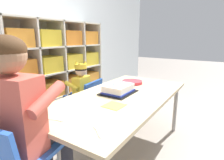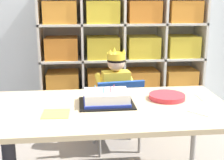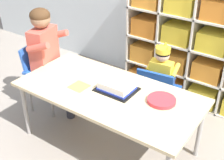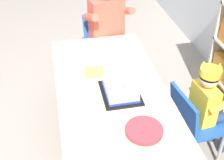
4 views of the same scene
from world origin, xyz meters
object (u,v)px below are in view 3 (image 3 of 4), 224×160
(adult_helper_seated, at_px, (50,50))
(birthday_cake_on_tray, at_px, (117,86))
(classroom_chair_blue, at_px, (157,89))
(fork_near_child_seat, at_px, (59,66))
(paper_plate_stack, at_px, (161,100))
(fork_at_table_front_edge, at_px, (156,123))
(fork_beside_plate_stack, at_px, (38,80))
(fork_by_napkin, at_px, (188,110))
(classroom_chair_adult_side, at_px, (42,68))
(activity_table, at_px, (108,95))
(child_with_crown, at_px, (162,72))

(adult_helper_seated, height_order, birthday_cake_on_tray, adult_helper_seated)
(adult_helper_seated, xyz_separation_m, birthday_cake_on_tray, (0.86, -0.09, -0.07))
(classroom_chair_blue, height_order, fork_near_child_seat, classroom_chair_blue)
(paper_plate_stack, bearing_deg, fork_near_child_seat, -178.82)
(fork_at_table_front_edge, bearing_deg, classroom_chair_blue, 168.61)
(fork_beside_plate_stack, relative_size, fork_by_napkin, 0.79)
(adult_helper_seated, bearing_deg, paper_plate_stack, -104.04)
(adult_helper_seated, bearing_deg, classroom_chair_adult_side, 90.00)
(activity_table, distance_m, birthday_cake_on_tray, 0.10)
(classroom_chair_adult_side, xyz_separation_m, fork_near_child_seat, (0.28, -0.04, 0.11))
(child_with_crown, distance_m, classroom_chair_adult_side, 1.22)
(adult_helper_seated, distance_m, paper_plate_stack, 1.25)
(classroom_chair_blue, bearing_deg, fork_by_napkin, 130.02)
(activity_table, bearing_deg, adult_helper_seated, 169.88)
(fork_near_child_seat, bearing_deg, activity_table, -112.92)
(adult_helper_seated, relative_size, birthday_cake_on_tray, 3.37)
(classroom_chair_blue, bearing_deg, fork_at_table_front_edge, 108.86)
(child_with_crown, height_order, birthday_cake_on_tray, child_with_crown)
(classroom_chair_blue, relative_size, fork_beside_plate_stack, 5.42)
(birthday_cake_on_tray, bearing_deg, fork_at_table_front_edge, -23.47)
(classroom_chair_adult_side, distance_m, fork_beside_plate_stack, 0.46)
(paper_plate_stack, bearing_deg, adult_helper_seated, 178.22)
(birthday_cake_on_tray, xyz_separation_m, fork_near_child_seat, (-0.69, 0.03, -0.03))
(fork_beside_plate_stack, bearing_deg, classroom_chair_adult_side, -97.17)
(activity_table, xyz_separation_m, fork_at_table_front_edge, (0.53, -0.16, 0.04))
(classroom_chair_adult_side, relative_size, fork_by_napkin, 5.02)
(classroom_chair_blue, bearing_deg, birthday_cake_on_tray, 68.45)
(activity_table, height_order, child_with_crown, child_with_crown)
(classroom_chair_blue, bearing_deg, fork_beside_plate_stack, 37.22)
(child_with_crown, relative_size, classroom_chair_adult_side, 1.16)
(classroom_chair_adult_side, relative_size, paper_plate_stack, 3.13)
(classroom_chair_adult_side, bearing_deg, paper_plate_stack, -102.89)
(adult_helper_seated, distance_m, fork_at_table_front_edge, 1.37)
(adult_helper_seated, bearing_deg, fork_by_napkin, -103.16)
(paper_plate_stack, bearing_deg, fork_by_napkin, 4.14)
(activity_table, distance_m, classroom_chair_blue, 0.61)
(birthday_cake_on_tray, xyz_separation_m, fork_by_napkin, (0.60, 0.07, -0.03))
(fork_at_table_front_edge, bearing_deg, classroom_chair_adult_side, -138.04)
(fork_near_child_seat, bearing_deg, paper_plate_stack, -104.34)
(fork_by_napkin, bearing_deg, paper_plate_stack, -83.43)
(adult_helper_seated, xyz_separation_m, fork_at_table_front_edge, (1.34, -0.30, -0.11))
(fork_beside_plate_stack, relative_size, fork_near_child_seat, 0.86)
(adult_helper_seated, distance_m, fork_near_child_seat, 0.21)
(classroom_chair_blue, xyz_separation_m, paper_plate_stack, (0.25, -0.46, 0.23))
(birthday_cake_on_tray, distance_m, fork_near_child_seat, 0.69)
(fork_beside_plate_stack, bearing_deg, classroom_chair_blue, 173.94)
(child_with_crown, bearing_deg, classroom_chair_adult_side, 19.70)
(adult_helper_seated, xyz_separation_m, fork_by_napkin, (1.46, -0.02, -0.11))
(classroom_chair_adult_side, relative_size, fork_near_child_seat, 5.46)
(activity_table, relative_size, adult_helper_seated, 1.42)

